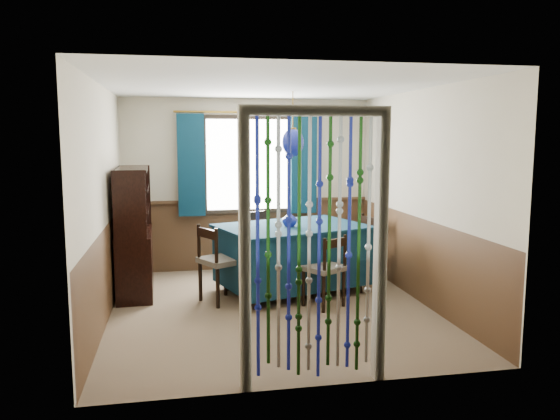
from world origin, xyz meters
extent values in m
plane|color=brown|center=(0.00, 0.00, 0.00)|extent=(4.00, 4.00, 0.00)
plane|color=silver|center=(0.00, 0.00, 2.50)|extent=(4.00, 4.00, 0.00)
plane|color=beige|center=(0.00, 2.00, 1.25)|extent=(3.60, 0.00, 3.60)
plane|color=beige|center=(0.00, -2.00, 1.25)|extent=(3.60, 0.00, 3.60)
plane|color=beige|center=(-1.80, 0.00, 1.25)|extent=(0.00, 4.00, 4.00)
plane|color=beige|center=(1.80, 0.00, 1.25)|extent=(0.00, 4.00, 4.00)
plane|color=#4B301C|center=(0.00, 1.99, 0.50)|extent=(3.60, 0.00, 3.60)
plane|color=#4B301C|center=(0.00, -1.99, 0.50)|extent=(3.60, 0.00, 3.60)
plane|color=#4B301C|center=(-1.79, 0.00, 0.50)|extent=(0.00, 4.00, 4.00)
plane|color=#4B301C|center=(1.79, 0.00, 0.50)|extent=(0.00, 4.00, 4.00)
cube|color=black|center=(0.00, 1.95, 1.55)|extent=(1.32, 0.12, 1.42)
cube|color=#0C2A3E|center=(0.38, 0.64, 0.47)|extent=(1.97, 1.62, 0.70)
cube|color=#0C2A3E|center=(0.38, 0.64, 0.83)|extent=(2.05, 1.69, 0.03)
cylinder|color=black|center=(-0.17, 0.00, 0.07)|extent=(0.07, 0.07, 0.14)
cylinder|color=black|center=(1.21, 0.44, 0.07)|extent=(0.07, 0.07, 0.14)
cylinder|color=black|center=(-0.44, 0.85, 0.07)|extent=(0.07, 0.07, 0.14)
cylinder|color=black|center=(0.93, 1.29, 0.07)|extent=(0.07, 0.07, 0.14)
cylinder|color=black|center=(0.55, -0.25, 0.21)|extent=(0.04, 0.04, 0.43)
cylinder|color=black|center=(0.84, -0.07, 0.21)|extent=(0.04, 0.04, 0.43)
cylinder|color=black|center=(0.38, 0.02, 0.21)|extent=(0.04, 0.04, 0.43)
cylinder|color=black|center=(0.67, 0.20, 0.21)|extent=(0.04, 0.04, 0.43)
cube|color=#5B5549|center=(0.61, -0.03, 0.46)|extent=(0.56, 0.56, 0.06)
cube|color=black|center=(0.70, -0.17, 0.77)|extent=(0.33, 0.22, 0.09)
cylinder|color=black|center=(0.55, -0.26, 0.64)|extent=(0.04, 0.04, 0.42)
cylinder|color=black|center=(0.84, -0.08, 0.64)|extent=(0.04, 0.04, 0.42)
cylinder|color=black|center=(0.21, 1.61, 0.24)|extent=(0.05, 0.05, 0.48)
cylinder|color=black|center=(-0.14, 1.44, 0.24)|extent=(0.05, 0.05, 0.48)
cylinder|color=black|center=(0.37, 1.27, 0.24)|extent=(0.05, 0.05, 0.48)
cylinder|color=black|center=(0.02, 1.11, 0.24)|extent=(0.05, 0.05, 0.48)
cube|color=#5B5549|center=(0.12, 1.36, 0.51)|extent=(0.61, 0.60, 0.06)
cube|color=black|center=(0.03, 1.53, 0.86)|extent=(0.39, 0.21, 0.11)
cylinder|color=black|center=(0.21, 1.61, 0.71)|extent=(0.04, 0.04, 0.47)
cylinder|color=black|center=(-0.14, 1.45, 0.71)|extent=(0.04, 0.04, 0.47)
cylinder|color=black|center=(-0.78, 0.46, 0.23)|extent=(0.05, 0.05, 0.47)
cylinder|color=black|center=(-0.60, 0.13, 0.23)|extent=(0.05, 0.05, 0.47)
cylinder|color=black|center=(-0.46, 0.64, 0.23)|extent=(0.05, 0.05, 0.47)
cylinder|color=black|center=(-0.28, 0.30, 0.23)|extent=(0.05, 0.05, 0.47)
cube|color=#5B5549|center=(-0.53, 0.38, 0.50)|extent=(0.60, 0.61, 0.06)
cube|color=black|center=(-0.70, 0.29, 0.85)|extent=(0.23, 0.37, 0.10)
cylinder|color=black|center=(-0.79, 0.46, 0.70)|extent=(0.04, 0.04, 0.46)
cylinder|color=black|center=(-0.61, 0.13, 0.70)|extent=(0.04, 0.04, 0.46)
cylinder|color=black|center=(1.59, 0.84, 0.23)|extent=(0.04, 0.04, 0.46)
cylinder|color=black|center=(1.49, 1.19, 0.23)|extent=(0.04, 0.04, 0.46)
cylinder|color=black|center=(1.26, 0.74, 0.23)|extent=(0.04, 0.04, 0.46)
cylinder|color=black|center=(1.16, 1.09, 0.23)|extent=(0.04, 0.04, 0.46)
cube|color=#5B5549|center=(1.37, 0.96, 0.49)|extent=(0.53, 0.55, 0.06)
cube|color=black|center=(1.55, 1.01, 0.82)|extent=(0.15, 0.38, 0.10)
cylinder|color=black|center=(1.60, 0.84, 0.68)|extent=(0.04, 0.04, 0.44)
cylinder|color=black|center=(1.49, 1.19, 0.68)|extent=(0.04, 0.04, 0.44)
cube|color=black|center=(-1.56, 0.96, 0.39)|extent=(0.45, 1.22, 0.79)
cube|color=black|center=(-1.56, 0.39, 1.18)|extent=(0.37, 0.06, 0.79)
cube|color=black|center=(-1.56, 1.54, 1.18)|extent=(0.37, 0.06, 0.79)
cube|color=black|center=(-1.56, 0.96, 1.56)|extent=(0.40, 1.22, 0.04)
cube|color=black|center=(-1.75, 0.96, 1.18)|extent=(0.07, 1.19, 0.79)
cube|color=black|center=(-1.53, 0.96, 1.07)|extent=(0.35, 1.13, 0.02)
cube|color=black|center=(-1.53, 0.96, 1.33)|extent=(0.35, 1.13, 0.02)
cylinder|color=olive|center=(0.38, 0.64, 2.19)|extent=(0.01, 0.01, 0.62)
ellipsoid|color=navy|center=(0.38, 0.64, 1.88)|extent=(0.27, 0.27, 0.34)
cylinder|color=olive|center=(0.38, 0.64, 2.05)|extent=(0.08, 0.08, 0.03)
imported|color=navy|center=(0.33, 0.56, 0.94)|extent=(0.21, 0.21, 0.18)
imported|color=beige|center=(-1.51, 0.80, 1.10)|extent=(0.21, 0.21, 0.05)
imported|color=beige|center=(-1.51, 1.25, 0.89)|extent=(0.24, 0.24, 0.20)
camera|label=1|loc=(-1.03, -5.94, 1.94)|focal=35.00mm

